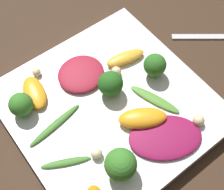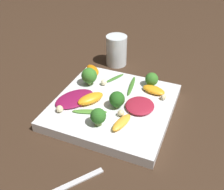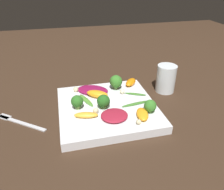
% 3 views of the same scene
% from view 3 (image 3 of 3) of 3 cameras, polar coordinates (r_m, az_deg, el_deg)
% --- Properties ---
extents(ground_plane, '(2.40, 2.40, 0.00)m').
position_cam_3_polar(ground_plane, '(0.69, -1.24, -4.39)').
color(ground_plane, '#382619').
extents(plate, '(0.29, 0.29, 0.03)m').
position_cam_3_polar(plate, '(0.68, -1.25, -3.49)').
color(plate, white).
rests_on(plate, ground_plane).
extents(drinking_glass, '(0.07, 0.07, 0.10)m').
position_cam_3_polar(drinking_glass, '(0.81, 13.91, 4.19)').
color(drinking_glass, white).
rests_on(drinking_glass, ground_plane).
extents(fork, '(0.12, 0.15, 0.01)m').
position_cam_3_polar(fork, '(0.70, -23.72, -6.05)').
color(fork, silver).
rests_on(fork, ground_plane).
extents(radicchio_leaf_0, '(0.07, 0.08, 0.01)m').
position_cam_3_polar(radicchio_leaf_0, '(0.61, 0.62, -5.35)').
color(radicchio_leaf_0, maroon).
rests_on(radicchio_leaf_0, plate).
extents(radicchio_leaf_1, '(0.11, 0.13, 0.01)m').
position_cam_3_polar(radicchio_leaf_1, '(0.75, -5.08, 1.30)').
color(radicchio_leaf_1, maroon).
rests_on(radicchio_leaf_1, plate).
extents(orange_segment_0, '(0.06, 0.06, 0.02)m').
position_cam_3_polar(orange_segment_0, '(0.79, 4.91, 3.36)').
color(orange_segment_0, orange).
rests_on(orange_segment_0, plate).
extents(orange_segment_1, '(0.04, 0.07, 0.01)m').
position_cam_3_polar(orange_segment_1, '(0.62, -6.77, -5.22)').
color(orange_segment_1, '#FCAD33').
rests_on(orange_segment_1, plate).
extents(orange_segment_2, '(0.07, 0.05, 0.02)m').
position_cam_3_polar(orange_segment_2, '(0.62, 7.94, -4.96)').
color(orange_segment_2, orange).
rests_on(orange_segment_2, plate).
extents(orange_segment_3, '(0.07, 0.08, 0.02)m').
position_cam_3_polar(orange_segment_3, '(0.71, -3.87, 0.26)').
color(orange_segment_3, orange).
rests_on(orange_segment_3, plate).
extents(broccoli_floret_0, '(0.04, 0.04, 0.04)m').
position_cam_3_polar(broccoli_floret_0, '(0.65, -9.08, -1.85)').
color(broccoli_floret_0, '#7A9E51').
rests_on(broccoli_floret_0, plate).
extents(broccoli_floret_1, '(0.04, 0.04, 0.04)m').
position_cam_3_polar(broccoli_floret_1, '(0.64, 9.93, -2.85)').
color(broccoli_floret_1, '#7A9E51').
rests_on(broccoli_floret_1, plate).
extents(broccoli_floret_2, '(0.04, 0.04, 0.04)m').
position_cam_3_polar(broccoli_floret_2, '(0.64, -2.24, -1.63)').
color(broccoli_floret_2, '#7A9E51').
rests_on(broccoli_floret_2, plate).
extents(broccoli_floret_3, '(0.04, 0.04, 0.05)m').
position_cam_3_polar(broccoli_floret_3, '(0.75, 1.04, 3.52)').
color(broccoli_floret_3, '#84AD5B').
rests_on(broccoli_floret_3, plate).
extents(arugula_sprig_0, '(0.09, 0.04, 0.01)m').
position_cam_3_polar(arugula_sprig_0, '(0.70, -6.78, -1.33)').
color(arugula_sprig_0, '#518E33').
rests_on(arugula_sprig_0, plate).
extents(arugula_sprig_1, '(0.03, 0.10, 0.01)m').
position_cam_3_polar(arugula_sprig_1, '(0.68, 6.27, -2.26)').
color(arugula_sprig_1, '#3D7528').
rests_on(arugula_sprig_1, plate).
extents(arugula_sprig_2, '(0.04, 0.07, 0.00)m').
position_cam_3_polar(arugula_sprig_2, '(0.73, 6.17, 0.25)').
color(arugula_sprig_2, '#3D7528').
rests_on(arugula_sprig_2, plate).
extents(macadamia_nut_0, '(0.01, 0.01, 0.01)m').
position_cam_3_polar(macadamia_nut_0, '(0.59, 6.99, -7.00)').
color(macadamia_nut_0, beige).
rests_on(macadamia_nut_0, plate).
extents(macadamia_nut_1, '(0.02, 0.02, 0.02)m').
position_cam_3_polar(macadamia_nut_1, '(0.73, 2.73, 0.91)').
color(macadamia_nut_1, beige).
rests_on(macadamia_nut_1, plate).
extents(macadamia_nut_2, '(0.02, 0.02, 0.02)m').
position_cam_3_polar(macadamia_nut_2, '(0.75, -9.41, 1.46)').
color(macadamia_nut_2, beige).
rests_on(macadamia_nut_2, plate).
extents(macadamia_nut_3, '(0.02, 0.02, 0.02)m').
position_cam_3_polar(macadamia_nut_3, '(0.63, -4.29, -4.16)').
color(macadamia_nut_3, beige).
rests_on(macadamia_nut_3, plate).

